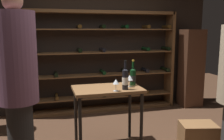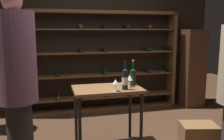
# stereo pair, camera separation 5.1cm
# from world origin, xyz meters

# --- Properties ---
(back_wall) EXTENTS (5.05, 0.10, 2.91)m
(back_wall) POSITION_xyz_m (0.00, 2.09, 1.45)
(back_wall) COLOR black
(back_wall) RESTS_ON ground
(wine_rack) EXTENTS (3.04, 0.32, 2.01)m
(wine_rack) POSITION_xyz_m (0.18, 1.88, 0.99)
(wine_rack) COLOR brown
(wine_rack) RESTS_ON ground
(tasting_table) EXTENTS (0.92, 0.57, 0.87)m
(tasting_table) POSITION_xyz_m (-0.15, 0.25, 0.75)
(tasting_table) COLOR brown
(tasting_table) RESTS_ON ground
(person_guest_plum_blouse) EXTENTS (0.42, 0.42, 2.03)m
(person_guest_plum_blouse) POSITION_xyz_m (-1.23, -0.21, 1.13)
(person_guest_plum_blouse) COLOR #2A2A2A
(person_guest_plum_blouse) RESTS_ON ground
(wine_crate) EXTENTS (0.55, 0.44, 0.36)m
(wine_crate) POSITION_xyz_m (1.07, -0.09, 0.18)
(wine_crate) COLOR brown
(wine_crate) RESTS_ON ground
(display_cabinet) EXTENTS (0.44, 0.36, 1.65)m
(display_cabinet) POSITION_xyz_m (2.07, 1.68, 0.83)
(display_cabinet) COLOR #4C2D1E
(display_cabinet) RESTS_ON ground
(wine_bottle_black_capsule) EXTENTS (0.08, 0.08, 0.36)m
(wine_bottle_black_capsule) POSITION_xyz_m (0.24, 0.30, 0.99)
(wine_bottle_black_capsule) COLOR black
(wine_bottle_black_capsule) RESTS_ON tasting_table
(wine_bottle_green_slim) EXTENTS (0.08, 0.08, 0.38)m
(wine_bottle_green_slim) POSITION_xyz_m (0.05, 0.09, 1.01)
(wine_bottle_green_slim) COLOR black
(wine_bottle_green_slim) RESTS_ON tasting_table
(wine_glass_stemmed_right) EXTENTS (0.08, 0.08, 0.16)m
(wine_glass_stemmed_right) POSITION_xyz_m (-0.09, 0.03, 0.98)
(wine_glass_stemmed_right) COLOR silver
(wine_glass_stemmed_right) RESTS_ON tasting_table
(wine_glass_stemmed_left) EXTENTS (0.09, 0.09, 0.16)m
(wine_glass_stemmed_left) POSITION_xyz_m (0.16, 0.22, 0.99)
(wine_glass_stemmed_left) COLOR silver
(wine_glass_stemmed_left) RESTS_ON tasting_table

